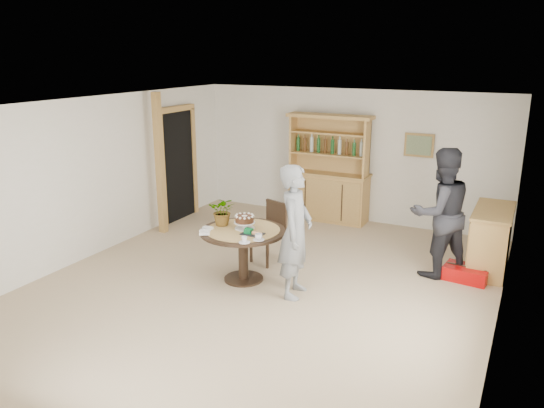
{
  "coord_description": "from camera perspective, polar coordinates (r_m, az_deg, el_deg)",
  "views": [
    {
      "loc": [
        3.17,
        -6.06,
        3.14
      ],
      "look_at": [
        -0.11,
        0.45,
        1.05
      ],
      "focal_mm": 35.0,
      "sensor_mm": 36.0,
      "label": 1
    }
  ],
  "objects": [
    {
      "name": "pine_post",
      "position": [
        9.53,
        -11.97,
        4.2
      ],
      "size": [
        0.12,
        0.12,
        2.5
      ],
      "primitive_type": "cube",
      "color": "tan",
      "rests_on": "ground"
    },
    {
      "name": "flower_vase",
      "position": [
        7.57,
        -5.28,
        -0.75
      ],
      "size": [
        0.47,
        0.44,
        0.42
      ],
      "primitive_type": "imported",
      "rotation": [
        0.0,
        0.0,
        0.35
      ],
      "color": "#3F7233",
      "rests_on": "dining_table"
    },
    {
      "name": "sideboard",
      "position": [
        8.5,
        22.48,
        -3.56
      ],
      "size": [
        0.54,
        1.26,
        0.94
      ],
      "color": "tan",
      "rests_on": "ground"
    },
    {
      "name": "adult_person",
      "position": [
        7.91,
        17.65,
        -0.92
      ],
      "size": [
        1.16,
        1.14,
        1.88
      ],
      "primitive_type": "imported",
      "rotation": [
        0.0,
        0.0,
        3.87
      ],
      "color": "black",
      "rests_on": "ground"
    },
    {
      "name": "coffee_cup_a",
      "position": [
        6.99,
        -1.45,
        -3.59
      ],
      "size": [
        0.15,
        0.15,
        0.09
      ],
      "color": "silver",
      "rests_on": "dining_table"
    },
    {
      "name": "napkins",
      "position": [
        7.37,
        -7.13,
        -2.86
      ],
      "size": [
        0.24,
        0.33,
        0.03
      ],
      "color": "white",
      "rests_on": "dining_table"
    },
    {
      "name": "dining_table",
      "position": [
        7.47,
        -3.13,
        -3.88
      ],
      "size": [
        1.2,
        1.2,
        0.76
      ],
      "color": "black",
      "rests_on": "ground"
    },
    {
      "name": "gift_tray",
      "position": [
        7.21,
        -2.16,
        -3.09
      ],
      "size": [
        0.3,
        0.2,
        0.08
      ],
      "color": "black",
      "rests_on": "dining_table"
    },
    {
      "name": "room_shell",
      "position": [
        6.99,
        -0.79,
        4.43
      ],
      "size": [
        6.04,
        7.04,
        2.52
      ],
      "color": "white",
      "rests_on": "ground"
    },
    {
      "name": "ground",
      "position": [
        7.53,
        -0.79,
        -8.67
      ],
      "size": [
        7.0,
        7.0,
        0.0
      ],
      "primitive_type": "plane",
      "color": "tan",
      "rests_on": "ground"
    },
    {
      "name": "doorway",
      "position": [
        10.32,
        -10.2,
        4.37
      ],
      "size": [
        0.13,
        1.1,
        2.18
      ],
      "color": "black",
      "rests_on": "ground"
    },
    {
      "name": "red_suitcase",
      "position": [
        8.13,
        20.17,
        -7.01
      ],
      "size": [
        0.64,
        0.47,
        0.21
      ],
      "rotation": [
        0.0,
        0.0,
        -0.12
      ],
      "color": "#BB0909",
      "rests_on": "ground"
    },
    {
      "name": "birthday_cake",
      "position": [
        7.42,
        -2.97,
        -1.74
      ],
      "size": [
        0.3,
        0.3,
        0.2
      ],
      "color": "white",
      "rests_on": "dining_table"
    },
    {
      "name": "hutch",
      "position": [
        10.23,
        6.12,
        2.03
      ],
      "size": [
        1.62,
        0.54,
        2.04
      ],
      "color": "tan",
      "rests_on": "ground"
    },
    {
      "name": "coffee_cup_b",
      "position": [
        6.91,
        -2.99,
        -3.89
      ],
      "size": [
        0.15,
        0.15,
        0.08
      ],
      "color": "silver",
      "rests_on": "dining_table"
    },
    {
      "name": "teen_boy",
      "position": [
        6.93,
        2.54,
        -2.99
      ],
      "size": [
        0.52,
        0.71,
        1.78
      ],
      "primitive_type": "imported",
      "rotation": [
        0.0,
        0.0,
        1.72
      ],
      "color": "slate",
      "rests_on": "ground"
    },
    {
      "name": "dining_chair",
      "position": [
        8.17,
        -0.09,
        -2.61
      ],
      "size": [
        0.53,
        0.53,
        0.95
      ],
      "rotation": [
        0.0,
        0.0,
        -0.32
      ],
      "color": "black",
      "rests_on": "ground"
    }
  ]
}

